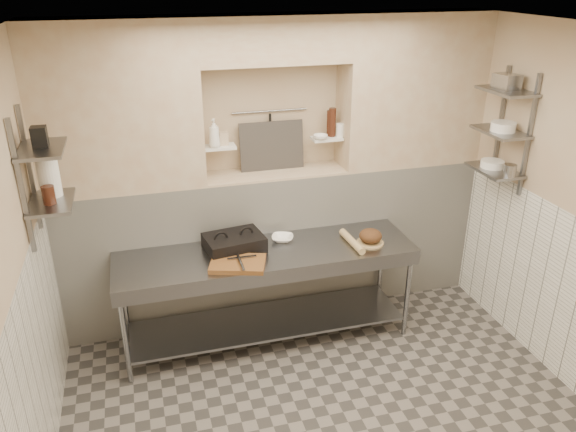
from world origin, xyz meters
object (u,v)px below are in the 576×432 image
object	(u,v)px
prep_table	(267,278)
cutting_board	(238,264)
rolling_pin	(352,241)
jug_left	(49,176)
panini_press	(234,243)
bowl_alcove	(320,137)
mixing_bowl	(283,238)
bottle_soap	(214,133)
bread_loaf	(371,236)

from	to	relation	value
prep_table	cutting_board	distance (m)	0.43
prep_table	rolling_pin	xyz separation A→B (m)	(0.76, -0.06, 0.29)
prep_table	jug_left	size ratio (longest dim) A/B	8.53
panini_press	bowl_alcove	xyz separation A→B (m)	(0.90, 0.40, 0.77)
mixing_bowl	bowl_alcove	size ratio (longest dim) A/B	1.47
bottle_soap	prep_table	bearing A→B (deg)	-58.12
panini_press	bowl_alcove	size ratio (longest dim) A/B	4.08
bread_loaf	mixing_bowl	bearing A→B (deg)	160.50
rolling_pin	bowl_alcove	world-z (taller)	bowl_alcove
cutting_board	bottle_soap	distance (m)	1.15
bread_loaf	bottle_soap	size ratio (longest dim) A/B	0.80
cutting_board	bowl_alcove	distance (m)	1.41
prep_table	bread_loaf	world-z (taller)	bread_loaf
mixing_bowl	bottle_soap	xyz separation A→B (m)	(-0.51, 0.35, 0.92)
cutting_board	bowl_alcove	bearing A→B (deg)	36.53
bottle_soap	mixing_bowl	bearing A→B (deg)	-33.93
mixing_bowl	bread_loaf	distance (m)	0.78
jug_left	bottle_soap	bearing A→B (deg)	23.25
mixing_bowl	bread_loaf	size ratio (longest dim) A/B	0.95
bottle_soap	jug_left	bearing A→B (deg)	-156.75
bread_loaf	prep_table	bearing A→B (deg)	174.90
cutting_board	jug_left	distance (m)	1.58
panini_press	mixing_bowl	xyz separation A→B (m)	(0.45, 0.06, -0.04)
cutting_board	bread_loaf	bearing A→B (deg)	4.14
mixing_bowl	bread_loaf	bearing A→B (deg)	-19.50
cutting_board	jug_left	bearing A→B (deg)	174.02
prep_table	bowl_alcove	distance (m)	1.37
panini_press	cutting_board	world-z (taller)	panini_press
prep_table	cutting_board	xyz separation A→B (m)	(-0.29, -0.17, 0.28)
prep_table	panini_press	bearing A→B (deg)	154.98
cutting_board	bowl_alcove	world-z (taller)	bowl_alcove
bread_loaf	panini_press	bearing A→B (deg)	170.22
panini_press	bowl_alcove	distance (m)	1.25
panini_press	cutting_board	bearing A→B (deg)	-103.65
bowl_alcove	cutting_board	bearing A→B (deg)	-143.47
prep_table	cutting_board	world-z (taller)	cutting_board
bread_loaf	jug_left	distance (m)	2.67
cutting_board	mixing_bowl	xyz separation A→B (m)	(0.48, 0.35, 0.00)
jug_left	bread_loaf	bearing A→B (deg)	-1.16
prep_table	jug_left	xyz separation A→B (m)	(-1.62, -0.03, 1.12)
panini_press	rolling_pin	distance (m)	1.04
mixing_bowl	jug_left	world-z (taller)	jug_left
panini_press	bread_loaf	xyz separation A→B (m)	(1.19, -0.20, 0.01)
cutting_board	mixing_bowl	size ratio (longest dim) A/B	2.31
mixing_bowl	jug_left	xyz separation A→B (m)	(-1.81, -0.21, 0.84)
bread_loaf	bowl_alcove	size ratio (longest dim) A/B	1.54
cutting_board	bottle_soap	bearing A→B (deg)	93.23
bread_loaf	bowl_alcove	world-z (taller)	bowl_alcove
panini_press	mixing_bowl	distance (m)	0.46
rolling_pin	bowl_alcove	distance (m)	1.00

